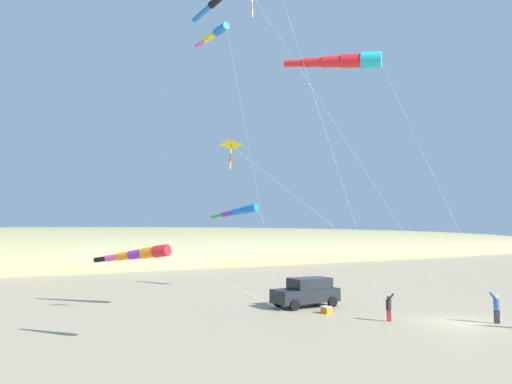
{
  "coord_description": "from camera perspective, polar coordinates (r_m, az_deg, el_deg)",
  "views": [
    {
      "loc": [
        17.77,
        -23.78,
        5.0
      ],
      "look_at": [
        -6.97,
        -8.52,
        7.12
      ],
      "focal_mm": 35.77,
      "sensor_mm": 36.0,
      "label": 1
    }
  ],
  "objects": [
    {
      "name": "cooler_box",
      "position": [
        31.37,
        7.86,
        -12.91
      ],
      "size": [
        0.62,
        0.42,
        0.42
      ],
      "color": "orange",
      "rests_on": "ground_plane"
    },
    {
      "name": "dune_ridge_grassy",
      "position": [
        76.72,
        -13.67,
        -7.8
      ],
      "size": [
        28.0,
        240.0,
        10.64
      ],
      "primitive_type": "ellipsoid",
      "color": "#938E60",
      "rests_on": "ground_plane"
    },
    {
      "name": "kite_windsock_green_low_center",
      "position": [
        43.21,
        -1.79,
        -2.13
      ],
      "size": [
        12.66,
        2.37,
        7.15
      ],
      "color": "blue",
      "rests_on": "ground_plane"
    },
    {
      "name": "kite_windsock_orange_high_right",
      "position": [
        22.81,
        -12.79,
        -6.77
      ],
      "size": [
        3.56,
        10.83,
        4.37
      ],
      "color": "red",
      "rests_on": "ground_plane"
    },
    {
      "name": "kite_delta_teal_far_right",
      "position": [
        27.72,
        -2.62,
        5.13
      ],
      "size": [
        7.8,
        9.84,
        9.8
      ],
      "color": "yellow",
      "rests_on": "ground_plane"
    },
    {
      "name": "person_child_grey_jacket",
      "position": [
        30.58,
        25.28,
        -11.5
      ],
      "size": [
        0.57,
        0.59,
        1.64
      ],
      "color": "#232328",
      "rests_on": "ground_plane"
    },
    {
      "name": "person_child_green_jacket",
      "position": [
        29.26,
        14.64,
        -12.24
      ],
      "size": [
        0.54,
        0.53,
        1.51
      ],
      "color": "#B72833",
      "rests_on": "ground_plane"
    },
    {
      "name": "kite_windsock_magenta_far_left",
      "position": [
        34.86,
        -4.55,
        17.25
      ],
      "size": [
        4.58,
        3.88,
        18.12
      ],
      "color": "blue",
      "rests_on": "ground_plane"
    },
    {
      "name": "parked_car",
      "position": [
        33.66,
        5.68,
        -11.06
      ],
      "size": [
        2.19,
        4.36,
        1.85
      ],
      "color": "black",
      "rests_on": "ground_plane"
    },
    {
      "name": "kite_windsock_long_streamer_left",
      "position": [
        27.91,
        9.98,
        14.22
      ],
      "size": [
        7.45,
        7.96,
        14.15
      ],
      "color": "#1EB7C6",
      "rests_on": "ground_plane"
    },
    {
      "name": "ground_plane",
      "position": [
        30.11,
        21.88,
        -13.43
      ],
      "size": [
        600.0,
        600.0,
        0.0
      ],
      "primitive_type": "plane",
      "color": "tan"
    }
  ]
}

